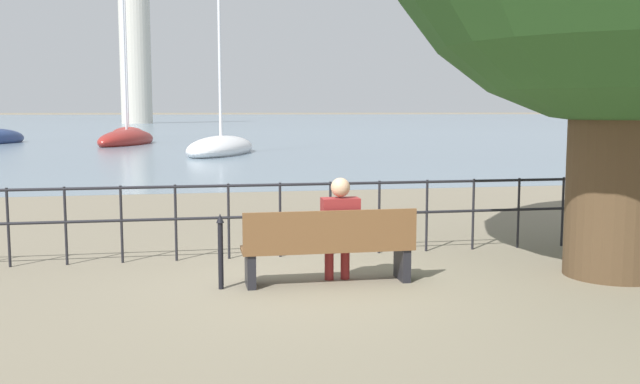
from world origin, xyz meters
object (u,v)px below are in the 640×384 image
Objects in this scene: park_bench at (329,247)px; sailboat_4 at (129,134)px; sailboat_2 at (221,148)px; harbor_lighthouse at (135,34)px; closed_umbrella at (221,247)px; sailboat_1 at (127,140)px; seated_person_left at (340,225)px.

park_bench is 45.38m from sailboat_4.
sailboat_2 is 80.41m from harbor_lighthouse.
closed_umbrella is 25.64m from sailboat_2.
harbor_lighthouse is (-7.65, 104.45, 12.93)m from closed_umbrella.
sailboat_2 is at bearing 87.22° from closed_umbrella.
sailboat_1 is at bearing 96.13° from closed_umbrella.
sailboat_4 is (-4.44, 45.01, -0.17)m from closed_umbrella.
sailboat_4 is at bearing 125.00° from sailboat_2.
harbor_lighthouse reaches higher than closed_umbrella.
sailboat_2 is at bearing -46.61° from sailboat_1.
seated_person_left is 105.54m from harbor_lighthouse.
park_bench is 0.16× the size of sailboat_4.
seated_person_left is at bearing -85.03° from harbor_lighthouse.
seated_person_left is 0.13× the size of sailboat_2.
sailboat_4 is at bearing -86.91° from harbor_lighthouse.
closed_umbrella is at bearing 179.76° from park_bench.
sailboat_4 is (-5.71, 45.02, -0.12)m from park_bench.
park_bench is 0.30m from seated_person_left.
sailboat_4 reaches higher than seated_person_left.
sailboat_4 is (-5.69, 19.40, 0.04)m from sailboat_2.
harbor_lighthouse is at bearing 94.19° from closed_umbrella.
sailboat_4 is 0.44× the size of harbor_lighthouse.
sailboat_2 is at bearing 90.39° from seated_person_left.
park_bench is at bearing -0.24° from closed_umbrella.
sailboat_1 reaches higher than park_bench.
sailboat_1 reaches higher than closed_umbrella.
sailboat_2 is 20.22m from sailboat_4.
park_bench is 1.27m from closed_umbrella.
harbor_lighthouse is at bearing 109.86° from sailboat_1.
park_bench is at bearing -71.28° from sailboat_2.
seated_person_left is 0.13× the size of sailboat_1.
closed_umbrella is 45.23m from sailboat_4.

